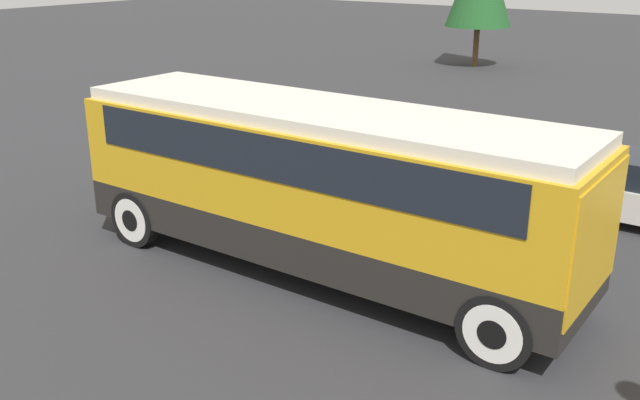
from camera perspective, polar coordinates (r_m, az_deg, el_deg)
ground_plane at (r=13.21m, az=-0.00°, el=-5.67°), size 120.00×120.00×0.00m
tour_bus at (r=12.48m, az=0.36°, el=1.98°), size 9.54×2.60×3.08m
parked_car_near at (r=17.86m, az=5.01°, el=3.33°), size 4.73×1.80×1.33m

